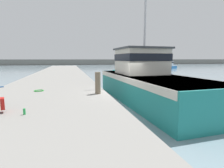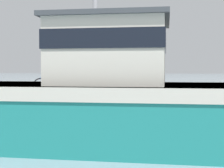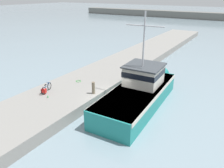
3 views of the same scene
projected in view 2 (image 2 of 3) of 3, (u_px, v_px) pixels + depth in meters
name	position (u px, v px, depth m)	size (l,w,h in m)	color
ground_plane	(52.00, 130.00, 11.85)	(320.00, 320.00, 0.00)	gray
dock_pier	(87.00, 104.00, 16.11)	(6.19, 80.00, 0.96)	gray
fishing_boat_main	(84.00, 98.00, 9.70)	(4.25, 12.68, 8.08)	teal
bicycle_touring	(47.00, 85.00, 17.82)	(0.75, 1.68, 0.76)	black
mooring_post	(60.00, 84.00, 13.63)	(0.28, 0.28, 1.12)	#756651
hose_coil	(114.00, 93.00, 16.35)	(0.52, 0.52, 0.05)	green
water_bottle_on_curb	(27.00, 90.00, 17.02)	(0.07, 0.07, 0.20)	green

